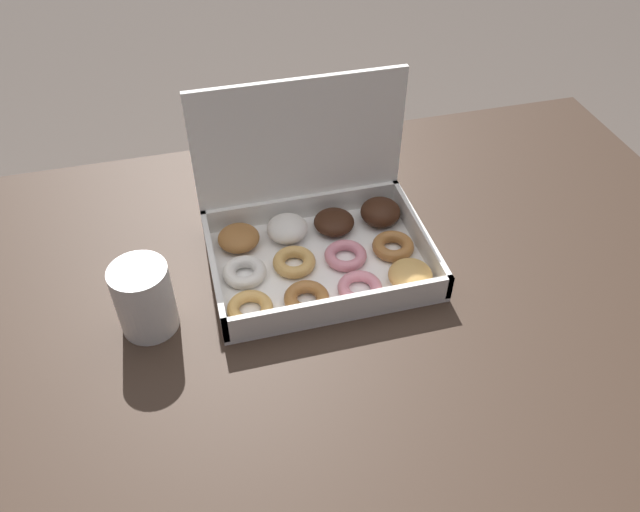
% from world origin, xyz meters
% --- Properties ---
extents(dining_table, '(1.28, 0.79, 0.78)m').
position_xyz_m(dining_table, '(0.00, 0.00, 0.67)').
color(dining_table, '#38281E').
rests_on(dining_table, ground_plane).
extents(donut_box, '(0.31, 0.23, 0.24)m').
position_xyz_m(donut_box, '(0.02, 0.07, 0.82)').
color(donut_box, white).
rests_on(donut_box, dining_table).
extents(coffee_mug, '(0.07, 0.07, 0.10)m').
position_xyz_m(coffee_mug, '(-0.23, -0.01, 0.83)').
color(coffee_mug, white).
rests_on(coffee_mug, dining_table).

